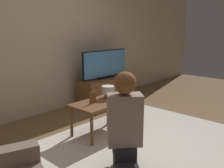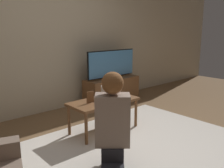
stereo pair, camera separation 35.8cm
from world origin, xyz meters
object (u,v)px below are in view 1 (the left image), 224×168
(coffee_table, at_px, (105,104))
(table_lamp, at_px, (108,91))
(tv, at_px, (105,64))
(person_kneeling, at_px, (125,121))

(coffee_table, relative_size, table_lamp, 5.34)
(tv, bearing_deg, coffee_table, -136.08)
(person_kneeling, xyz_separation_m, table_lamp, (0.68, 0.87, 0.04))
(person_kneeling, bearing_deg, tv, -89.95)
(tv, distance_m, table_lamp, 1.28)
(coffee_table, xyz_separation_m, table_lamp, (0.12, 0.07, 0.15))
(tv, relative_size, table_lamp, 6.21)
(tv, xyz_separation_m, person_kneeling, (-1.57, -1.77, -0.24))
(person_kneeling, distance_m, table_lamp, 1.10)
(coffee_table, bearing_deg, tv, 43.92)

